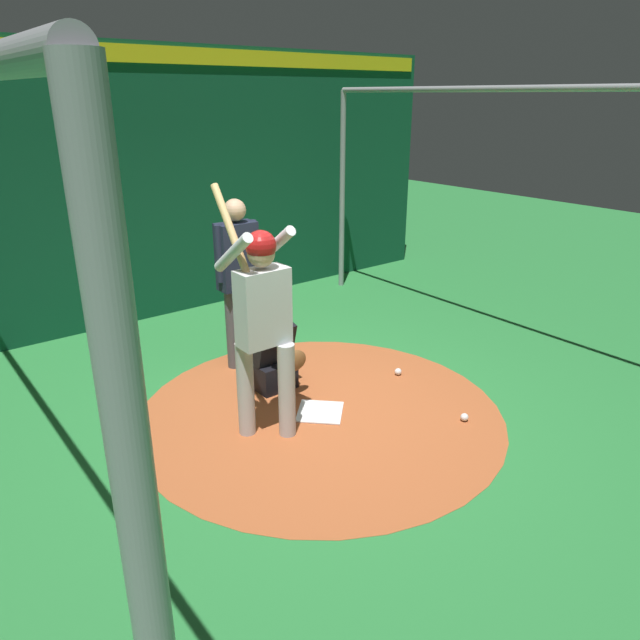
% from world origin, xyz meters
% --- Properties ---
extents(ground_plane, '(25.35, 25.35, 0.00)m').
position_xyz_m(ground_plane, '(0.00, 0.00, 0.00)').
color(ground_plane, '#287A38').
extents(dirt_circle, '(3.46, 3.46, 0.01)m').
position_xyz_m(dirt_circle, '(0.00, 0.00, 0.00)').
color(dirt_circle, '#AD562D').
rests_on(dirt_circle, ground).
extents(home_plate, '(0.59, 0.59, 0.01)m').
position_xyz_m(home_plate, '(0.00, 0.00, 0.01)').
color(home_plate, white).
rests_on(home_plate, dirt_circle).
extents(batter, '(0.68, 0.49, 2.17)m').
position_xyz_m(batter, '(-0.02, -0.59, 1.13)').
color(batter, '#B3B3B7').
rests_on(batter, ground).
extents(catcher, '(0.58, 0.40, 0.93)m').
position_xyz_m(catcher, '(-0.70, -0.05, 0.36)').
color(catcher, black).
rests_on(catcher, ground).
extents(umpire, '(0.23, 0.49, 1.85)m').
position_xyz_m(umpire, '(-1.39, -0.01, 1.05)').
color(umpire, '#4C4C51').
rests_on(umpire, ground).
extents(back_wall, '(0.23, 9.35, 3.44)m').
position_xyz_m(back_wall, '(-3.54, 0.00, 1.73)').
color(back_wall, '#0F472D').
rests_on(back_wall, ground).
extents(cage_frame, '(6.02, 5.59, 2.93)m').
position_xyz_m(cage_frame, '(0.00, 0.00, 2.09)').
color(cage_frame, gray).
rests_on(cage_frame, ground).
extents(baseball_0, '(0.07, 0.07, 0.07)m').
position_xyz_m(baseball_0, '(0.95, 0.96, 0.04)').
color(baseball_0, white).
rests_on(baseball_0, dirt_circle).
extents(baseball_1, '(0.07, 0.07, 0.07)m').
position_xyz_m(baseball_1, '(-0.11, 1.16, 0.04)').
color(baseball_1, white).
rests_on(baseball_1, dirt_circle).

